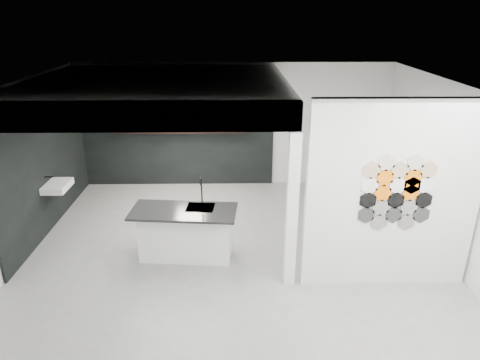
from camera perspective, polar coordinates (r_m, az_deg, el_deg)
name	(u,v)px	position (r m, az deg, el deg)	size (l,w,h in m)	color
floor	(235,248)	(7.53, -0.74, -9.05)	(7.00, 6.00, 0.01)	gray
partition_panel	(392,197)	(6.39, 19.61, -2.14)	(2.45, 0.15, 2.80)	silver
bay_clad_back	(177,136)	(9.90, -8.40, 5.84)	(4.40, 0.04, 2.35)	black
bay_clad_left	(46,166)	(8.66, -24.43, 1.74)	(0.04, 4.00, 2.35)	black
bulkhead	(159,91)	(7.69, -10.79, 11.64)	(4.40, 4.00, 0.40)	silver
corner_column	(292,212)	(6.14, 6.93, -4.25)	(0.16, 0.16, 2.35)	silver
fascia_beam	(135,116)	(5.85, -13.82, 8.26)	(4.40, 0.16, 0.40)	silver
wall_basin	(57,186)	(8.51, -23.17, -0.75)	(0.40, 0.60, 0.12)	silver
display_shelf	(181,132)	(9.75, -7.93, 6.39)	(3.00, 0.15, 0.04)	black
kitchen_island	(186,232)	(7.13, -7.24, -6.89)	(1.74, 0.88, 1.35)	silver
stockpot	(121,127)	(9.97, -15.57, 6.82)	(0.23, 0.23, 0.19)	black
kettle	(231,127)	(9.65, -1.16, 7.07)	(0.20, 0.20, 0.17)	black
glass_bowl	(241,129)	(9.66, 0.07, 6.84)	(0.12, 0.12, 0.09)	gray
glass_vase	(241,128)	(9.66, 0.07, 6.96)	(0.09, 0.09, 0.13)	gray
bottle_dark	(157,127)	(9.80, -11.04, 6.89)	(0.06, 0.06, 0.16)	black
utensil_cup	(154,129)	(9.82, -11.35, 6.70)	(0.08, 0.08, 0.10)	black
hex_tile_cluster	(398,193)	(6.29, 20.27, -1.58)	(1.04, 0.02, 1.16)	#2D2D2D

